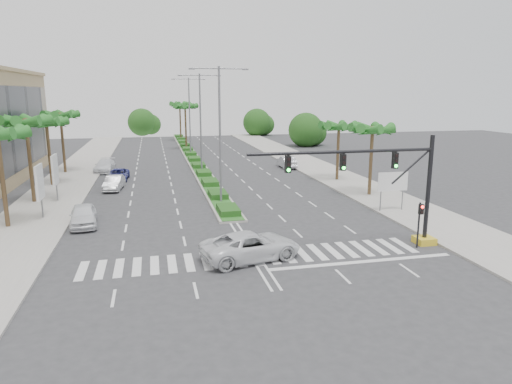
% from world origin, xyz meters
% --- Properties ---
extents(ground, '(160.00, 160.00, 0.00)m').
position_xyz_m(ground, '(0.00, 0.00, 0.00)').
color(ground, '#333335').
rests_on(ground, ground).
extents(footpath_right, '(6.00, 120.00, 0.15)m').
position_xyz_m(footpath_right, '(15.20, 20.00, 0.07)').
color(footpath_right, gray).
rests_on(footpath_right, ground).
extents(footpath_left, '(6.00, 120.00, 0.15)m').
position_xyz_m(footpath_left, '(-15.20, 20.00, 0.07)').
color(footpath_left, gray).
rests_on(footpath_left, ground).
extents(median, '(2.20, 75.00, 0.20)m').
position_xyz_m(median, '(0.00, 45.00, 0.10)').
color(median, gray).
rests_on(median, ground).
extents(median_grass, '(1.80, 75.00, 0.04)m').
position_xyz_m(median_grass, '(0.00, 45.00, 0.22)').
color(median_grass, '#275D20').
rests_on(median_grass, median).
extents(signal_gantry, '(12.60, 1.20, 7.20)m').
position_xyz_m(signal_gantry, '(9.27, -0.00, 3.46)').
color(signal_gantry, gold).
rests_on(signal_gantry, ground).
extents(pedestrian_signal, '(0.28, 0.36, 3.00)m').
position_xyz_m(pedestrian_signal, '(10.60, -0.68, 2.04)').
color(pedestrian_signal, black).
rests_on(pedestrian_signal, ground).
extents(direction_sign, '(2.70, 0.11, 3.40)m').
position_xyz_m(direction_sign, '(13.50, 7.99, 2.45)').
color(direction_sign, slate).
rests_on(direction_sign, ground).
extents(billboard_near, '(0.18, 2.10, 4.35)m').
position_xyz_m(billboard_near, '(-14.50, 12.00, 2.96)').
color(billboard_near, slate).
rests_on(billboard_near, ground).
extents(billboard_far, '(0.18, 2.10, 4.35)m').
position_xyz_m(billboard_far, '(-14.50, 18.00, 2.96)').
color(billboard_far, slate).
rests_on(billboard_far, ground).
extents(palm_left_mid, '(4.57, 4.68, 7.95)m').
position_xyz_m(palm_left_mid, '(-16.50, 18.00, 7.08)').
color(palm_left_mid, brown).
rests_on(palm_left_mid, ground).
extents(palm_left_far, '(4.57, 4.68, 7.35)m').
position_xyz_m(palm_left_far, '(-16.50, 26.00, 6.50)').
color(palm_left_far, brown).
rests_on(palm_left_far, ground).
extents(palm_left_end, '(4.57, 4.68, 7.75)m').
position_xyz_m(palm_left_end, '(-16.50, 34.00, 6.88)').
color(palm_left_end, brown).
rests_on(palm_left_end, ground).
extents(palm_right_near, '(4.57, 4.68, 7.05)m').
position_xyz_m(palm_right_near, '(14.50, 14.00, 6.20)').
color(palm_right_near, brown).
rests_on(palm_right_near, ground).
extents(palm_right_far, '(4.57, 4.68, 6.75)m').
position_xyz_m(palm_right_far, '(14.50, 22.00, 5.91)').
color(palm_right_far, brown).
rests_on(palm_right_far, ground).
extents(palm_median_a, '(4.57, 4.68, 8.05)m').
position_xyz_m(palm_median_a, '(0.00, 55.00, 7.17)').
color(palm_median_a, brown).
rests_on(palm_median_a, ground).
extents(palm_median_b, '(4.57, 4.68, 8.05)m').
position_xyz_m(palm_median_b, '(0.00, 70.00, 7.17)').
color(palm_median_b, brown).
rests_on(palm_median_b, ground).
extents(streetlight_near, '(5.10, 0.25, 12.00)m').
position_xyz_m(streetlight_near, '(0.00, 14.00, 6.81)').
color(streetlight_near, slate).
rests_on(streetlight_near, ground).
extents(streetlight_mid, '(5.10, 0.25, 12.00)m').
position_xyz_m(streetlight_mid, '(0.00, 30.00, 6.81)').
color(streetlight_mid, slate).
rests_on(streetlight_mid, ground).
extents(streetlight_far, '(5.10, 0.25, 12.00)m').
position_xyz_m(streetlight_far, '(0.00, 46.00, 6.81)').
color(streetlight_far, slate).
rests_on(streetlight_far, ground).
extents(car_parked_a, '(2.39, 4.89, 1.61)m').
position_xyz_m(car_parked_a, '(-11.11, 9.43, 0.80)').
color(car_parked_a, white).
rests_on(car_parked_a, ground).
extents(car_parked_b, '(2.09, 4.59, 1.46)m').
position_xyz_m(car_parked_b, '(-9.84, 22.37, 0.73)').
color(car_parked_b, '#B9BABE').
rests_on(car_parked_b, ground).
extents(car_parked_c, '(2.40, 4.75, 1.29)m').
position_xyz_m(car_parked_c, '(-9.76, 27.75, 0.64)').
color(car_parked_c, navy).
rests_on(car_parked_c, ground).
extents(car_parked_d, '(2.58, 5.43, 1.53)m').
position_xyz_m(car_parked_d, '(-11.80, 33.96, 0.76)').
color(car_parked_d, white).
rests_on(car_parked_d, ground).
extents(car_crossing, '(6.53, 4.09, 1.68)m').
position_xyz_m(car_crossing, '(-0.33, -0.28, 0.84)').
color(car_crossing, silver).
rests_on(car_crossing, ground).
extents(car_right, '(1.65, 4.71, 1.55)m').
position_xyz_m(car_right, '(11.47, 31.94, 0.78)').
color(car_right, silver).
rests_on(car_right, ground).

